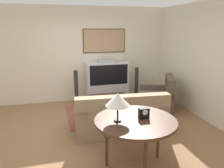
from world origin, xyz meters
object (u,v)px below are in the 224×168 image
object	(u,v)px
armchair	(157,98)
coffee_table	(109,98)
tv	(107,81)
console_table	(135,123)
couch	(119,116)
table_lamp	(118,100)
speaker_tower_right	(136,84)
mantel_clock	(144,113)
speaker_tower_left	(76,88)

from	to	relation	value
armchair	coffee_table	bearing A→B (deg)	-71.48
tv	console_table	xyz separation A→B (m)	(-0.33, -3.14, 0.11)
couch	table_lamp	xyz separation A→B (m)	(-0.40, -1.18, 0.78)
tv	armchair	world-z (taller)	tv
tv	coffee_table	xyz separation A→B (m)	(-0.16, -0.88, -0.22)
speaker_tower_right	table_lamp	bearing A→B (deg)	-116.12
armchair	speaker_tower_right	bearing A→B (deg)	-142.79
armchair	console_table	world-z (taller)	armchair
couch	console_table	xyz separation A→B (m)	(-0.12, -1.20, 0.38)
couch	mantel_clock	size ratio (longest dim) A/B	11.55
table_lamp	speaker_tower_left	distance (m)	3.15
tv	speaker_tower_right	distance (m)	0.91
couch	console_table	bearing A→B (deg)	88.78
coffee_table	console_table	distance (m)	2.29
mantel_clock	coffee_table	bearing A→B (deg)	89.06
speaker_tower_left	speaker_tower_right	world-z (taller)	same
tv	couch	distance (m)	1.98
console_table	speaker_tower_left	size ratio (longest dim) A/B	1.28
speaker_tower_right	armchair	bearing A→B (deg)	-77.45
couch	speaker_tower_left	distance (m)	2.02
couch	speaker_tower_left	size ratio (longest dim) A/B	1.96
couch	table_lamp	world-z (taller)	table_lamp
tv	couch	size ratio (longest dim) A/B	0.65
tv	coffee_table	bearing A→B (deg)	-100.14
table_lamp	speaker_tower_left	bearing A→B (deg)	95.37
tv	console_table	bearing A→B (deg)	-96.02
armchair	table_lamp	size ratio (longest dim) A/B	2.81
coffee_table	table_lamp	bearing A→B (deg)	-101.37
armchair	couch	bearing A→B (deg)	-30.44
coffee_table	mantel_clock	distance (m)	2.30
couch	coffee_table	size ratio (longest dim) A/B	1.95
couch	coffee_table	distance (m)	1.07
tv	mantel_clock	size ratio (longest dim) A/B	7.54
console_table	table_lamp	distance (m)	0.48
table_lamp	mantel_clock	world-z (taller)	table_lamp
couch	coffee_table	world-z (taller)	couch
coffee_table	mantel_clock	bearing A→B (deg)	-90.94
coffee_table	couch	bearing A→B (deg)	-92.95
tv	speaker_tower_right	size ratio (longest dim) A/B	1.28
armchair	speaker_tower_left	size ratio (longest dim) A/B	1.25
couch	speaker_tower_left	world-z (taller)	speaker_tower_left
speaker_tower_left	speaker_tower_right	size ratio (longest dim) A/B	1.00
console_table	speaker_tower_right	world-z (taller)	speaker_tower_right
console_table	armchair	bearing A→B (deg)	55.73
mantel_clock	armchair	bearing A→B (deg)	58.20
speaker_tower_left	console_table	bearing A→B (deg)	-79.59
speaker_tower_left	speaker_tower_right	bearing A→B (deg)	0.00
armchair	speaker_tower_right	world-z (taller)	speaker_tower_right
coffee_table	table_lamp	world-z (taller)	table_lamp
armchair	coffee_table	distance (m)	1.28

